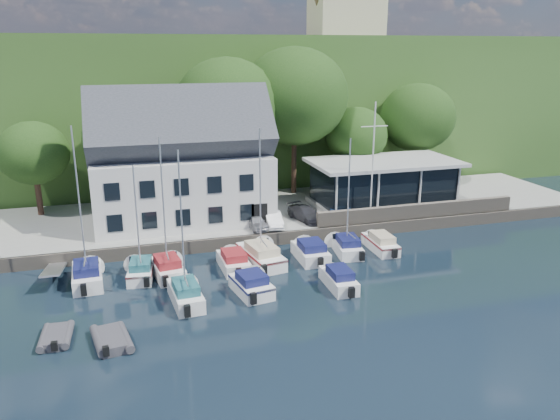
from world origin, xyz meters
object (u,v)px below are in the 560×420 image
Objects in this scene: club_pavilion at (383,183)px; boat_r1_2 at (164,213)px; harbor_building at (182,168)px; boat_r2_2 at (251,283)px; boat_r2_3 at (339,277)px; boat_r1_1 at (137,220)px; boat_r1_5 at (310,250)px; boat_r1_7 at (380,241)px; car_silver at (256,222)px; boat_r1_3 at (233,259)px; boat_r1_6 at (348,200)px; car_dgrey at (306,213)px; boat_r2_1 at (182,233)px; dinghy_1 at (112,338)px; car_blue at (341,210)px; boat_r1_0 at (81,215)px; dinghy_0 at (56,335)px; flagpole at (373,162)px; car_white at (273,219)px; boat_r1_4 at (260,200)px.

boat_r1_2 reaches higher than club_pavilion.
harbor_building reaches higher than boat_r2_2.
harbor_building is 1.60× the size of boat_r1_2.
club_pavilion is 17.00m from boat_r2_3.
boat_r1_1 reaches higher than boat_r1_5.
boat_r1_7 is 1.18× the size of boat_r2_2.
harbor_building is at bearing 135.08° from car_silver.
boat_r2_2 reaches higher than boat_r1_3.
boat_r1_3 is at bearing -168.45° from boat_r1_6.
boat_r1_2 is at bearing -166.85° from car_dgrey.
car_dgrey is at bearing 31.28° from boat_r1_1.
dinghy_1 is at bearing -143.26° from boat_r2_1.
boat_r1_0 is (-20.20, -6.00, 3.07)m from car_blue.
dinghy_1 is at bearing -20.44° from dinghy_0.
boat_r1_2 is at bearing -163.85° from flagpole.
boat_r1_2 reaches higher than car_dgrey.
boat_r1_3 is at bearing -3.74° from boat_r1_0.
car_silver is at bearing 152.23° from boat_r1_7.
dinghy_1 is (-8.40, -3.93, -0.36)m from boat_r2_2.
boat_r2_1 is at bearing -125.83° from car_blue.
boat_r1_1 reaches higher than car_white.
flagpole is at bearing 22.20° from dinghy_1.
boat_r1_6 is at bearing -45.99° from car_silver.
boat_r1_4 is at bearing 34.79° from boat_r2_1.
harbor_building is at bearing 68.24° from boat_r1_2.
boat_r2_1 is (-3.85, -4.45, 3.79)m from boat_r1_3.
boat_r2_3 is at bearing -125.77° from club_pavilion.
boat_r2_2 is (0.26, -4.28, 0.05)m from boat_r1_3.
car_blue is (3.11, -0.05, 0.06)m from car_dgrey.
boat_r1_1 reaches higher than dinghy_1.
boat_r2_2 reaches higher than boat_r1_7.
harbor_building reaches higher than car_blue.
boat_r2_3 is at bearing -87.47° from boat_r1_5.
harbor_building reaches higher than boat_r1_7.
car_silver is 9.92m from boat_r2_2.
boat_r1_5 is at bearing -120.15° from car_dgrey.
car_blue is 0.40× the size of boat_r1_0.
boat_r1_1 is 8.37m from boat_r1_4.
boat_r1_1 is at bearing -158.69° from club_pavilion.
boat_r1_3 is 4.53m from boat_r1_4.
boat_r2_1 reaches higher than boat_r2_2.
dinghy_0 is at bearing -115.41° from boat_r1_1.
boat_r1_4 is 1.77× the size of boat_r2_3.
boat_r1_2 is at bearing 156.13° from boat_r2_3.
boat_r1_5 is at bearing -14.05° from boat_r1_4.
boat_r1_3 is 4.29m from boat_r2_2.
flagpole is at bearing 13.18° from boat_r1_4.
dinghy_1 is (-8.14, -8.21, -0.31)m from boat_r1_3.
car_dgrey reaches higher than dinghy_0.
boat_r1_4 reaches higher than boat_r2_1.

